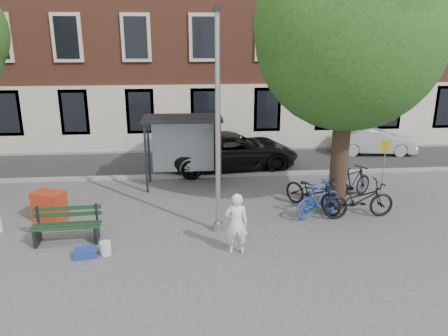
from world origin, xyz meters
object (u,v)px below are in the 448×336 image
at_px(bike_b, 319,199).
at_px(bike_d, 353,183).
at_px(red_stand, 49,206).
at_px(bike_c, 313,192).
at_px(bus_shelter, 193,135).
at_px(notice_sign, 385,155).
at_px(bench, 67,227).
at_px(painter, 236,223).
at_px(lamppost, 218,137).
at_px(car_dark, 232,151).
at_px(car_silver, 374,141).
at_px(bike_a, 359,200).

bearing_deg(bike_b, bike_d, -79.63).
bearing_deg(red_stand, bike_c, 1.13).
relative_size(bus_shelter, notice_sign, 1.48).
bearing_deg(bike_c, red_stand, 145.53).
bearing_deg(notice_sign, bench, -139.24).
bearing_deg(painter, bus_shelter, -76.17).
bearing_deg(bike_d, bike_b, 99.32).
xyz_separation_m(lamppost, car_dark, (1.04, 6.10, -2.02)).
relative_size(lamppost, bike_d, 3.21).
bearing_deg(painter, car_dark, -91.50).
distance_m(bench, bike_b, 7.45).
bearing_deg(painter, car_silver, -125.88).
height_order(bike_c, car_dark, car_dark).
xyz_separation_m(car_dark, red_stand, (-6.10, -4.91, -0.32)).
distance_m(car_silver, notice_sign, 5.56).
height_order(painter, bike_c, painter).
height_order(bench, notice_sign, notice_sign).
bearing_deg(bus_shelter, bike_c, -36.13).
height_order(bus_shelter, painter, bus_shelter).
bearing_deg(bike_c, lamppost, 167.67).
height_order(bike_c, bike_d, bike_c).
height_order(lamppost, car_silver, lamppost).
bearing_deg(car_silver, red_stand, 123.55).
bearing_deg(painter, bike_d, -137.69).
bearing_deg(painter, notice_sign, -141.24).
xyz_separation_m(bus_shelter, bike_d, (5.41, -1.90, -1.35)).
relative_size(bike_c, bike_d, 1.16).
height_order(lamppost, bike_c, lamppost).
height_order(bike_a, bike_d, bike_a).
distance_m(painter, red_stand, 6.01).
distance_m(bike_b, car_dark, 5.71).
xyz_separation_m(painter, red_stand, (-5.44, 2.54, -0.37)).
bearing_deg(bench, car_dark, 47.92).
distance_m(painter, notice_sign, 6.98).
bearing_deg(lamppost, car_silver, 44.64).
bearing_deg(bike_c, painter, -171.49).
relative_size(painter, red_stand, 1.82).
bearing_deg(painter, red_stand, -21.40).
xyz_separation_m(painter, bike_b, (2.82, 2.16, -0.26)).
bearing_deg(bike_a, bus_shelter, 50.69).
bearing_deg(bus_shelter, bike_b, -40.80).
bearing_deg(car_dark, bench, 133.21).
bearing_deg(notice_sign, bike_a, -104.39).
distance_m(bike_d, car_silver, 6.45).
bearing_deg(bus_shelter, painter, -79.79).
relative_size(bike_b, notice_sign, 0.96).
bearing_deg(notice_sign, red_stand, -148.07).
bearing_deg(car_silver, bike_a, 160.41).
bearing_deg(red_stand, lamppost, -13.29).
distance_m(lamppost, car_silver, 11.36).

